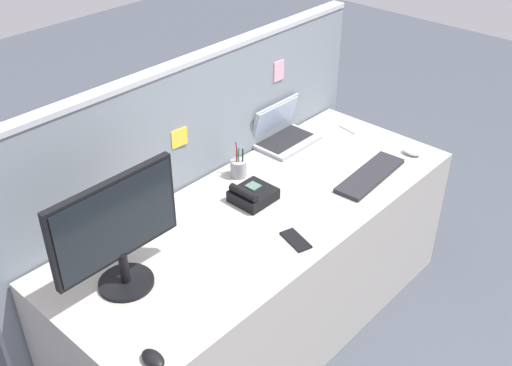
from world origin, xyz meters
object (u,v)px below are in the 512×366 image
Objects in this scene: desktop_monitor at (117,228)px; cell_phone_red_case at (158,221)px; pen_cup at (239,168)px; cell_phone_white_slab at (351,128)px; keyboard_main at (370,175)px; desk_phone at (252,195)px; cell_phone_black_slab at (296,240)px; computer_mouse_left_hand at (412,152)px; laptop at (282,132)px; computer_mouse_right_hand at (153,359)px.

desktop_monitor is 0.48m from cell_phone_red_case.
pen_cup reaches higher than cell_phone_white_slab.
keyboard_main is at bearing -124.74° from cell_phone_white_slab.
desk_phone is 0.41× the size of keyboard_main.
desk_phone is 0.35m from cell_phone_black_slab.
desk_phone reaches higher than computer_mouse_left_hand.
cell_phone_red_case is (-0.94, 0.49, -0.01)m from keyboard_main.
cell_phone_black_slab is at bearing -26.57° from desktop_monitor.
cell_phone_red_case is at bearing 149.13° from keyboard_main.
cell_phone_white_slab is at bearing 82.67° from computer_mouse_left_hand.
computer_mouse_left_hand is (1.61, -0.31, -0.25)m from desktop_monitor.
cell_phone_white_slab is at bearing -28.29° from laptop.
computer_mouse_left_hand is 0.40m from cell_phone_white_slab.
laptop is at bearing 27.54° from computer_mouse_right_hand.
computer_mouse_right_hand is (-1.45, -0.10, 0.01)m from keyboard_main.
laptop reaches higher than pen_cup.
desk_phone is 1.00m from computer_mouse_right_hand.
laptop is 0.93m from cell_phone_red_case.
desktop_monitor is 1.59× the size of laptop.
cell_phone_black_slab is 1.07m from cell_phone_white_slab.
cell_phone_white_slab is (0.89, 0.07, -0.03)m from desk_phone.
cell_phone_black_slab is 1.05× the size of cell_phone_red_case.
cell_phone_black_slab is at bearing 176.42° from computer_mouse_left_hand.
keyboard_main is 4.55× the size of computer_mouse_right_hand.
computer_mouse_right_hand is at bearing -158.98° from cell_phone_black_slab.
cell_phone_red_case is (-1.27, 0.52, -0.01)m from computer_mouse_left_hand.
cell_phone_black_slab is 0.61m from cell_phone_red_case.
computer_mouse_left_hand is 0.97m from cell_phone_black_slab.
cell_phone_white_slab is at bearing 41.93° from keyboard_main.
computer_mouse_right_hand and computer_mouse_left_hand have the same top height.
computer_mouse_right_hand reaches higher than cell_phone_black_slab.
desktop_monitor reaches higher than desk_phone.
computer_mouse_left_hand is 0.79× the size of cell_phone_white_slab.
cell_phone_black_slab is 1.19× the size of cell_phone_white_slab.
keyboard_main is (0.54, -0.29, -0.02)m from desk_phone.
desk_phone reaches higher than keyboard_main.
cell_phone_red_case is at bearing -175.74° from cell_phone_white_slab.
pen_cup is (1.03, 0.59, 0.03)m from computer_mouse_right_hand.
desktop_monitor reaches higher than computer_mouse_left_hand.
computer_mouse_left_hand reaches higher than cell_phone_white_slab.
desk_phone is 0.93m from computer_mouse_left_hand.
computer_mouse_left_hand is at bearing 17.60° from cell_phone_black_slab.
laptop reaches higher than cell_phone_white_slab.
desktop_monitor is at bearing 170.48° from cell_phone_black_slab.
pen_cup reaches higher than cell_phone_black_slab.
cell_phone_black_slab is at bearing -80.60° from cell_phone_red_case.
desk_phone is at bearing -120.09° from pen_cup.
laptop reaches higher than keyboard_main.
desk_phone is at bearing -152.99° from laptop.
pen_cup is at bearing 32.65° from computer_mouse_right_hand.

